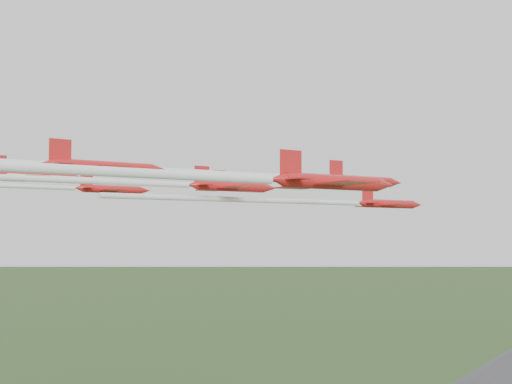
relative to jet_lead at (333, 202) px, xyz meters
The scene contains 6 objects.
jet_lead is the anchor object (origin of this frame).
jet_row2_left 25.95m from the jet_lead, 144.36° to the right, with size 27.18×61.78×2.54m.
jet_row2_right 21.19m from the jet_lead, 87.95° to the right, with size 26.53×53.38×2.51m.
jet_row3_left 41.25m from the jet_lead, 153.49° to the right, with size 25.06×53.68×2.58m.
jet_row3_mid 29.10m from the jet_lead, 113.73° to the right, with size 26.15×53.26×2.60m.
jet_row3_right 37.58m from the jet_lead, 75.86° to the right, with size 22.32×44.02×2.84m.
Camera 1 is at (47.93, -71.05, 46.20)m, focal length 50.00 mm.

